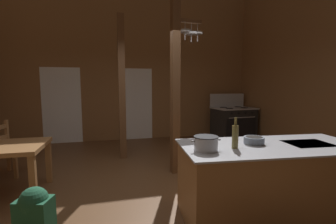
{
  "coord_description": "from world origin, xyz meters",
  "views": [
    {
      "loc": [
        -0.43,
        -3.34,
        1.58
      ],
      "look_at": [
        0.58,
        0.72,
        1.1
      ],
      "focal_mm": 25.28,
      "sensor_mm": 36.0,
      "label": 1
    }
  ],
  "objects": [
    {
      "name": "ground_plane",
      "position": [
        0.0,
        0.0,
        -0.05
      ],
      "size": [
        8.26,
        7.87,
        0.1
      ],
      "primitive_type": "cube",
      "color": "brown"
    },
    {
      "name": "bottle_tall_on_counter",
      "position": [
        0.92,
        -1.02,
        1.02
      ],
      "size": [
        0.07,
        0.07,
        0.35
      ],
      "color": "brown",
      "rests_on": "kitchen_island"
    },
    {
      "name": "stockpot_on_counter",
      "position": [
        0.57,
        -1.03,
        0.96
      ],
      "size": [
        0.33,
        0.26,
        0.16
      ],
      "color": "#A8AAB2",
      "rests_on": "kitchen_island"
    },
    {
      "name": "wall_back",
      "position": [
        0.0,
        3.61,
        2.34
      ],
      "size": [
        8.26,
        0.14,
        4.69
      ],
      "primitive_type": "cube",
      "color": "brown",
      "rests_on": "ground_plane"
    },
    {
      "name": "glazed_door_back_left",
      "position": [
        -1.68,
        3.53,
        1.02
      ],
      "size": [
        1.0,
        0.01,
        2.05
      ],
      "primitive_type": "cube",
      "color": "white",
      "rests_on": "ground_plane"
    },
    {
      "name": "ladderback_chair_by_post",
      "position": [
        -2.18,
        1.29,
        0.45
      ],
      "size": [
        0.54,
        0.54,
        0.95
      ],
      "color": "#9E7044",
      "rests_on": "ground_plane"
    },
    {
      "name": "stove_range",
      "position": [
        3.04,
        2.77,
        0.48
      ],
      "size": [
        1.2,
        0.9,
        1.32
      ],
      "color": "black",
      "rests_on": "ground_plane"
    },
    {
      "name": "mixing_bowl_on_counter",
      "position": [
        1.24,
        -0.9,
        0.92
      ],
      "size": [
        0.24,
        0.24,
        0.09
      ],
      "color": "slate",
      "rests_on": "kitchen_island"
    },
    {
      "name": "backpack",
      "position": [
        -1.17,
        -0.9,
        0.31
      ],
      "size": [
        0.37,
        0.36,
        0.6
      ],
      "color": "#1E5138",
      "rests_on": "ground_plane"
    },
    {
      "name": "support_post_center",
      "position": [
        -0.16,
        1.79,
        1.52
      ],
      "size": [
        0.14,
        0.14,
        3.04
      ],
      "color": "brown",
      "rests_on": "ground_plane"
    },
    {
      "name": "support_post_with_pot_rack",
      "position": [
        0.73,
        0.68,
        1.63
      ],
      "size": [
        0.59,
        0.24,
        3.04
      ],
      "color": "brown",
      "rests_on": "ground_plane"
    },
    {
      "name": "kitchen_island",
      "position": [
        1.43,
        -0.99,
        0.44
      ],
      "size": [
        2.23,
        1.14,
        0.88
      ],
      "color": "olive",
      "rests_on": "ground_plane"
    },
    {
      "name": "glazed_panel_back_right",
      "position": [
        0.37,
        3.53,
        1.02
      ],
      "size": [
        0.84,
        0.01,
        2.05
      ],
      "primitive_type": "cube",
      "color": "white",
      "rests_on": "ground_plane"
    }
  ]
}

